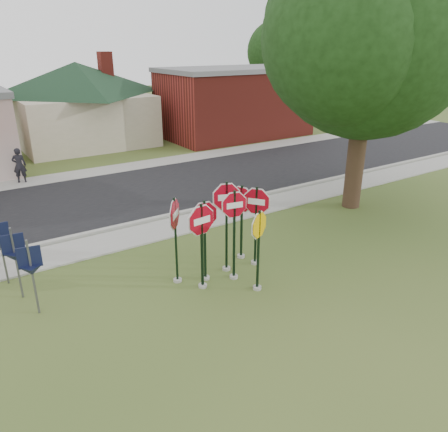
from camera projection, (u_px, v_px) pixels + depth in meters
ground at (259, 298)px, 11.55m from camera, size 120.00×120.00×0.00m
sidewalk_near at (166, 229)px, 15.81m from camera, size 60.00×1.60×0.06m
road at (121, 195)px, 19.31m from camera, size 60.00×7.00×0.04m
sidewalk_far at (90, 173)px, 22.64m from camera, size 60.00×1.60×0.06m
curb at (154, 219)px, 16.57m from camera, size 60.00×0.20×0.14m
stop_sign_center at (234, 223)px, 11.93m from camera, size 1.01×0.24×2.75m
stop_sign_yellow at (259, 241)px, 11.45m from camera, size 0.93×0.42×2.40m
stop_sign_left at (202, 234)px, 11.49m from camera, size 1.14×0.24×2.57m
stop_sign_right at (256, 215)px, 12.78m from camera, size 0.67×0.91×2.58m
stop_sign_back_right at (227, 213)px, 12.35m from camera, size 1.07×0.34×2.85m
stop_sign_back_left at (205, 229)px, 11.93m from camera, size 1.09×0.24×2.50m
stop_sign_far_right at (242, 212)px, 13.20m from camera, size 0.34×1.06×2.49m
stop_sign_far_left at (175, 228)px, 11.76m from camera, size 0.79×0.87×2.63m
route_sign_row at (1, 244)px, 11.83m from camera, size 1.43×4.63×2.00m
building_house at (78, 87)px, 28.31m from camera, size 11.60×11.60×6.20m
building_brick at (235, 102)px, 31.17m from camera, size 10.20×6.20×4.75m
oak_tree at (370, 31)px, 15.64m from camera, size 11.37×10.77×10.60m
bg_tree_right at (277, 52)px, 40.94m from camera, size 5.60×5.60×8.40m
pedestrian at (19, 165)px, 20.72m from camera, size 0.70×0.56×1.67m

